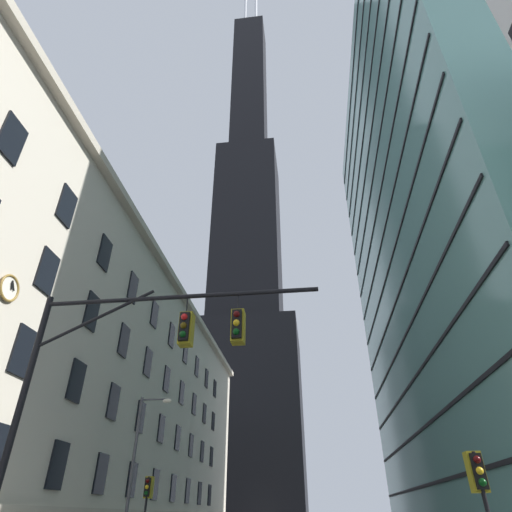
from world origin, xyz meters
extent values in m
cube|color=beige|center=(-17.06, 26.50, 11.18)|extent=(12.12, 65.00, 22.37)
cube|color=#B2A893|center=(-10.75, 26.50, 21.67)|extent=(0.70, 65.00, 0.60)
cube|color=black|center=(-10.95, 13.00, 4.00)|extent=(0.14, 1.40, 2.20)
cube|color=black|center=(-10.95, 18.00, 4.00)|extent=(0.14, 1.40, 2.20)
cube|color=black|center=(-10.95, 23.00, 4.00)|extent=(0.14, 1.40, 2.20)
cube|color=black|center=(-10.95, 28.00, 4.00)|extent=(0.14, 1.40, 2.20)
cube|color=black|center=(-10.95, 33.00, 4.00)|extent=(0.14, 1.40, 2.20)
cube|color=black|center=(-10.95, 38.00, 4.00)|extent=(0.14, 1.40, 2.20)
cube|color=black|center=(-10.95, 43.00, 4.00)|extent=(0.14, 1.40, 2.20)
cube|color=black|center=(-10.95, 48.00, 4.00)|extent=(0.14, 1.40, 2.20)
cube|color=black|center=(-10.95, 8.00, 8.20)|extent=(0.14, 1.40, 2.20)
cube|color=black|center=(-10.95, 13.00, 8.20)|extent=(0.14, 1.40, 2.20)
cube|color=black|center=(-10.95, 18.00, 8.20)|extent=(0.14, 1.40, 2.20)
cube|color=black|center=(-10.95, 23.00, 8.20)|extent=(0.14, 1.40, 2.20)
cube|color=black|center=(-10.95, 28.00, 8.20)|extent=(0.14, 1.40, 2.20)
cube|color=black|center=(-10.95, 33.00, 8.20)|extent=(0.14, 1.40, 2.20)
cube|color=black|center=(-10.95, 38.00, 8.20)|extent=(0.14, 1.40, 2.20)
cube|color=black|center=(-10.95, 43.00, 8.20)|extent=(0.14, 1.40, 2.20)
cube|color=black|center=(-10.95, 48.00, 8.20)|extent=(0.14, 1.40, 2.20)
cube|color=black|center=(-10.95, 8.00, 12.40)|extent=(0.14, 1.40, 2.20)
cube|color=black|center=(-10.95, 13.00, 12.40)|extent=(0.14, 1.40, 2.20)
cube|color=black|center=(-10.95, 18.00, 12.40)|extent=(0.14, 1.40, 2.20)
cube|color=black|center=(-10.95, 23.00, 12.40)|extent=(0.14, 1.40, 2.20)
cube|color=black|center=(-10.95, 28.00, 12.40)|extent=(0.14, 1.40, 2.20)
cube|color=black|center=(-10.95, 33.00, 12.40)|extent=(0.14, 1.40, 2.20)
cube|color=black|center=(-10.95, 38.00, 12.40)|extent=(0.14, 1.40, 2.20)
cube|color=black|center=(-10.95, 43.00, 12.40)|extent=(0.14, 1.40, 2.20)
cube|color=black|center=(-10.95, 48.00, 12.40)|extent=(0.14, 1.40, 2.20)
cube|color=black|center=(-10.95, 3.00, 16.60)|extent=(0.14, 1.40, 2.20)
cube|color=black|center=(-10.95, 8.00, 16.60)|extent=(0.14, 1.40, 2.20)
cube|color=black|center=(-10.95, 13.00, 16.60)|extent=(0.14, 1.40, 2.20)
cube|color=black|center=(-10.95, 18.00, 16.60)|extent=(0.14, 1.40, 2.20)
cube|color=black|center=(-10.95, 23.00, 16.60)|extent=(0.14, 1.40, 2.20)
cube|color=black|center=(-10.95, 28.00, 16.60)|extent=(0.14, 1.40, 2.20)
cube|color=black|center=(-10.95, 33.00, 16.60)|extent=(0.14, 1.40, 2.20)
cube|color=black|center=(-10.95, 38.00, 16.60)|extent=(0.14, 1.40, 2.20)
cube|color=black|center=(-10.95, 43.00, 16.60)|extent=(0.14, 1.40, 2.20)
cube|color=black|center=(-10.95, 48.00, 16.60)|extent=(0.14, 1.40, 2.20)
torus|color=olive|center=(-10.88, 5.84, 10.32)|extent=(0.11, 1.24, 1.24)
cylinder|color=silver|center=(-10.92, 5.84, 10.32)|extent=(0.05, 1.07, 1.07)
cube|color=black|center=(-10.85, 5.89, 10.45)|extent=(0.03, 0.19, 0.32)
cube|color=black|center=(-10.85, 5.97, 10.50)|extent=(0.03, 0.32, 0.42)
cube|color=black|center=(-13.71, 95.08, 21.36)|extent=(26.79, 26.79, 42.72)
cube|color=black|center=(-13.71, 95.08, 73.79)|extent=(18.75, 18.75, 62.14)
cube|color=black|center=(-13.71, 95.08, 143.70)|extent=(12.06, 12.06, 77.68)
cylinder|color=silver|center=(-16.12, 95.08, 196.41)|extent=(1.20, 1.20, 27.74)
cylinder|color=silver|center=(-11.30, 95.08, 196.41)|extent=(1.20, 1.20, 27.74)
cube|color=slate|center=(18.49, 30.68, 29.53)|extent=(14.99, 47.28, 59.07)
cube|color=black|center=(10.96, 30.68, 4.00)|extent=(0.12, 46.28, 0.24)
cube|color=black|center=(10.96, 30.68, 8.00)|extent=(0.12, 46.28, 0.24)
cube|color=black|center=(10.96, 30.68, 12.00)|extent=(0.12, 46.28, 0.24)
cube|color=black|center=(10.96, 30.68, 16.00)|extent=(0.12, 46.28, 0.24)
cube|color=black|center=(10.96, 30.68, 20.00)|extent=(0.12, 46.28, 0.24)
cube|color=black|center=(10.96, 30.68, 24.00)|extent=(0.12, 46.28, 0.24)
cube|color=black|center=(10.96, 30.68, 28.00)|extent=(0.12, 46.28, 0.24)
cube|color=black|center=(10.96, 30.68, 32.00)|extent=(0.12, 46.28, 0.24)
cube|color=black|center=(10.96, 30.68, 36.00)|extent=(0.12, 46.28, 0.24)
cube|color=black|center=(10.96, 30.68, 40.00)|extent=(0.12, 46.28, 0.24)
cube|color=black|center=(10.96, 30.68, 44.00)|extent=(0.12, 46.28, 0.24)
cube|color=black|center=(10.96, 30.68, 48.00)|extent=(0.12, 46.28, 0.24)
cube|color=black|center=(10.96, 30.68, 52.00)|extent=(0.12, 46.28, 0.24)
cube|color=black|center=(10.96, 30.68, 56.00)|extent=(0.12, 46.28, 0.24)
cylinder|color=black|center=(-6.47, 2.58, 4.08)|extent=(0.20, 0.20, 7.85)
cylinder|color=black|center=(-2.05, 2.58, 7.75)|extent=(8.84, 0.14, 0.14)
cylinder|color=black|center=(-4.70, 2.58, 7.15)|extent=(3.63, 0.10, 1.82)
cylinder|color=black|center=(-1.76, 2.58, 7.45)|extent=(0.04, 0.04, 0.60)
cube|color=black|center=(-1.76, 2.58, 6.70)|extent=(0.30, 0.30, 0.90)
cube|color=olive|center=(-1.76, 2.75, 6.70)|extent=(0.40, 0.40, 1.04)
sphere|color=red|center=(-1.76, 2.42, 6.98)|extent=(0.20, 0.20, 0.20)
sphere|color=#4B3A08|center=(-1.76, 2.42, 6.70)|extent=(0.20, 0.20, 0.20)
sphere|color=#083D10|center=(-1.76, 2.42, 6.42)|extent=(0.20, 0.20, 0.20)
cylinder|color=black|center=(-0.13, 2.58, 7.45)|extent=(0.04, 0.04, 0.60)
cube|color=black|center=(-0.13, 2.58, 6.70)|extent=(0.30, 0.30, 0.90)
cube|color=olive|center=(-0.13, 2.75, 6.70)|extent=(0.40, 0.40, 1.04)
sphere|color=#450808|center=(-0.13, 2.42, 6.98)|extent=(0.20, 0.20, 0.20)
sphere|color=yellow|center=(-0.13, 2.42, 6.70)|extent=(0.20, 0.20, 0.20)
sphere|color=#083D10|center=(-0.13, 2.42, 6.42)|extent=(0.20, 0.20, 0.20)
cube|color=black|center=(6.40, 4.62, 2.85)|extent=(0.30, 0.30, 0.90)
cube|color=olive|center=(6.40, 4.79, 2.85)|extent=(0.40, 0.40, 1.04)
sphere|color=#450808|center=(6.40, 4.46, 3.13)|extent=(0.20, 0.20, 0.20)
sphere|color=yellow|center=(6.40, 4.46, 2.85)|extent=(0.20, 0.20, 0.20)
sphere|color=#083D10|center=(6.40, 4.46, 2.57)|extent=(0.20, 0.20, 0.20)
cube|color=black|center=(-7.03, 15.59, 3.12)|extent=(0.30, 0.30, 0.90)
cube|color=olive|center=(-7.03, 15.76, 3.12)|extent=(0.40, 0.40, 1.04)
sphere|color=#450808|center=(-7.03, 15.43, 3.40)|extent=(0.20, 0.20, 0.20)
sphere|color=yellow|center=(-7.03, 15.43, 3.12)|extent=(0.20, 0.20, 0.20)
sphere|color=#083D10|center=(-7.03, 15.43, 2.84)|extent=(0.20, 0.20, 0.20)
cylinder|color=#47474C|center=(-8.02, 15.55, 3.99)|extent=(0.18, 0.18, 7.68)
cylinder|color=#47474C|center=(-7.24, 15.55, 7.68)|extent=(1.56, 0.10, 0.10)
ellipsoid|color=#EFE5C6|center=(-6.46, 15.55, 7.58)|extent=(0.56, 0.32, 0.24)
camera|label=1|loc=(1.92, -9.19, 1.77)|focal=29.69mm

